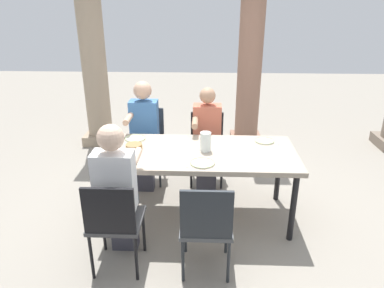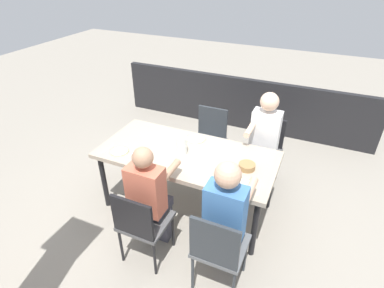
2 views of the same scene
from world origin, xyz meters
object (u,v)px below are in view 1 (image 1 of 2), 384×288
Objects in this scene: chair_mid_south at (206,224)px; bread_basket at (134,147)px; diner_man_white at (144,132)px; water_pitcher at (206,143)px; plate_1 at (202,163)px; plate_0 at (135,138)px; diner_woman_green at (207,137)px; diner_guest_third at (118,189)px; stone_column_centre at (250,59)px; chair_west_north at (147,140)px; stone_column_near at (93,57)px; plate_2 at (264,141)px; dining_table at (200,157)px; chair_mid_north at (207,142)px; chair_west_south at (114,220)px.

chair_mid_south is 5.23× the size of bread_basket.
diner_man_white is 6.69× the size of water_pitcher.
bread_basket is at bearing -88.51° from diner_man_white.
plate_1 is 1.17× the size of water_pitcher.
chair_mid_south is 1.77m from diner_man_white.
chair_mid_south is at bearing -56.06° from plate_0.
diner_woman_green is 0.95× the size of diner_guest_third.
diner_woman_green reaches higher than chair_mid_south.
stone_column_centre is (1.41, 1.40, 0.66)m from diner_man_white.
stone_column_centre is at bearing 63.40° from diner_guest_third.
stone_column_near is at bearing 128.71° from chair_west_north.
plate_0 is (-0.80, -0.39, 0.12)m from diner_woman_green.
plate_2 is 1.22× the size of bread_basket.
diner_man_white is (-0.70, 0.70, 0.00)m from dining_table.
diner_woman_green reaches higher than chair_mid_north.
plate_2 is (-0.01, -1.81, -0.59)m from stone_column_centre.
diner_guest_third reaches higher than diner_woman_green.
bread_basket is (-1.39, -2.08, -0.57)m from stone_column_centre.
water_pitcher is (0.76, -0.68, 0.15)m from diner_man_white.
stone_column_near is at bearing 142.61° from plate_2.
plate_0 is (0.94, -1.80, -0.60)m from stone_column_near.
chair_mid_north is 0.70× the size of diner_woman_green.
dining_table is 8.49× the size of plate_1.
chair_west_south is at bearing -128.43° from dining_table.
diner_woman_green is at bearing 41.72° from bread_basket.
plate_1 is 0.33m from water_pitcher.
chair_west_south is at bearing -89.90° from diner_man_white.
chair_west_north is (-0.70, 0.89, -0.17)m from dining_table.
plate_0 is (-0.03, 1.00, 0.07)m from diner_guest_third.
plate_2 is at bearing 39.89° from chair_west_south.
chair_mid_south is at bearing -50.00° from bread_basket.
plate_0 is at bearing -92.64° from chair_west_north.
chair_mid_south is 3.92× the size of plate_0.
diner_guest_third is (-0.70, -0.70, 0.00)m from dining_table.
chair_mid_south is at bearing -118.21° from plate_2.
water_pitcher is at bearing 85.20° from plate_1.
dining_table is at bearing -1.23° from bread_basket.
stone_column_near is at bearing 117.69° from plate_0.
dining_table is 1.14m from chair_west_south.
water_pitcher is 1.17× the size of bread_basket.
chair_west_north is at bearing -139.22° from stone_column_centre.
dining_table is 0.99m from diner_man_white.
diner_woman_green is 1.02m from bread_basket.
plate_1 is (0.73, -1.00, 0.07)m from diner_man_white.
water_pitcher is at bearing -157.06° from plate_2.
chair_mid_south is 3.82× the size of plate_1.
diner_guest_third is 6.36× the size of plate_2.
chair_mid_south reaches higher than chair_mid_north.
plate_2 is at bearing 22.94° from water_pitcher.
diner_man_white is at bearing 163.70° from plate_2.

